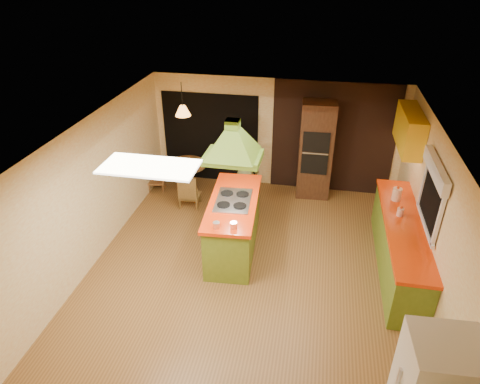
% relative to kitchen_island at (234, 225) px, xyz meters
% --- Properties ---
extents(ground, '(6.50, 6.50, 0.00)m').
position_rel_kitchen_island_xyz_m(ground, '(0.42, -0.60, -0.52)').
color(ground, brown).
rests_on(ground, ground).
extents(room_walls, '(5.50, 6.50, 6.50)m').
position_rel_kitchen_island_xyz_m(room_walls, '(0.42, -0.60, 0.73)').
color(room_walls, '#FBE7B4').
rests_on(room_walls, ground).
extents(ceiling_plane, '(6.50, 6.50, 0.00)m').
position_rel_kitchen_island_xyz_m(ceiling_plane, '(0.42, -0.60, 1.98)').
color(ceiling_plane, silver).
rests_on(ceiling_plane, room_walls).
extents(brick_panel, '(2.64, 0.03, 2.50)m').
position_rel_kitchen_island_xyz_m(brick_panel, '(1.67, 2.63, 0.73)').
color(brick_panel, '#381E14').
rests_on(brick_panel, ground).
extents(nook_opening, '(2.20, 0.03, 2.10)m').
position_rel_kitchen_island_xyz_m(nook_opening, '(-1.08, 2.63, 0.53)').
color(nook_opening, black).
rests_on(nook_opening, ground).
extents(right_counter, '(0.62, 3.05, 0.92)m').
position_rel_kitchen_island_xyz_m(right_counter, '(2.87, -0.00, -0.06)').
color(right_counter, olive).
rests_on(right_counter, ground).
extents(upper_cabinets, '(0.34, 1.40, 0.70)m').
position_rel_kitchen_island_xyz_m(upper_cabinets, '(2.99, 1.60, 1.43)').
color(upper_cabinets, yellow).
rests_on(upper_cabinets, room_walls).
extents(window_right, '(0.12, 1.35, 1.06)m').
position_rel_kitchen_island_xyz_m(window_right, '(3.12, -0.20, 1.25)').
color(window_right, black).
rests_on(window_right, room_walls).
extents(fluor_panel, '(1.20, 0.60, 0.03)m').
position_rel_kitchen_island_xyz_m(fluor_panel, '(-0.68, -1.80, 1.97)').
color(fluor_panel, white).
rests_on(fluor_panel, ceiling_plane).
extents(kitchen_island, '(0.97, 2.11, 1.04)m').
position_rel_kitchen_island_xyz_m(kitchen_island, '(0.00, 0.00, 0.00)').
color(kitchen_island, olive).
rests_on(kitchen_island, ground).
extents(range_hood, '(0.94, 0.69, 0.78)m').
position_rel_kitchen_island_xyz_m(range_hood, '(0.00, 0.00, 1.74)').
color(range_hood, '#55771D').
rests_on(range_hood, ceiling_plane).
extents(man, '(0.72, 0.58, 1.71)m').
position_rel_kitchen_island_xyz_m(man, '(-0.05, 1.38, 0.34)').
color(man, brown).
rests_on(man, ground).
extents(wall_oven, '(0.74, 0.63, 2.15)m').
position_rel_kitchen_island_xyz_m(wall_oven, '(1.33, 2.34, 0.56)').
color(wall_oven, '#4E2D19').
rests_on(wall_oven, ground).
extents(dining_table, '(0.89, 0.89, 0.67)m').
position_rel_kitchen_island_xyz_m(dining_table, '(-1.48, 1.98, -0.05)').
color(dining_table, brown).
rests_on(dining_table, ground).
extents(chair_left, '(0.43, 0.43, 0.67)m').
position_rel_kitchen_island_xyz_m(chair_left, '(-2.18, 1.88, -0.18)').
color(chair_left, brown).
rests_on(chair_left, ground).
extents(chair_near, '(0.44, 0.44, 0.77)m').
position_rel_kitchen_island_xyz_m(chair_near, '(-1.23, 1.33, -0.13)').
color(chair_near, brown).
rests_on(chair_near, ground).
extents(pendant_lamp, '(0.35, 0.35, 0.21)m').
position_rel_kitchen_island_xyz_m(pendant_lamp, '(-1.48, 1.98, 1.38)').
color(pendant_lamp, '#FF9E3F').
rests_on(pendant_lamp, ceiling_plane).
extents(canister_large, '(0.19, 0.19, 0.23)m').
position_rel_kitchen_island_xyz_m(canister_large, '(2.82, 0.74, 0.52)').
color(canister_large, '#F2DFC3').
rests_on(canister_large, right_counter).
extents(canister_medium, '(0.15, 0.15, 0.20)m').
position_rel_kitchen_island_xyz_m(canister_medium, '(2.82, 0.76, 0.50)').
color(canister_medium, '#FCEDCB').
rests_on(canister_medium, right_counter).
extents(canister_small, '(0.14, 0.14, 0.14)m').
position_rel_kitchen_island_xyz_m(canister_small, '(2.82, 0.21, 0.47)').
color(canister_small, '#F6DEC6').
rests_on(canister_small, right_counter).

